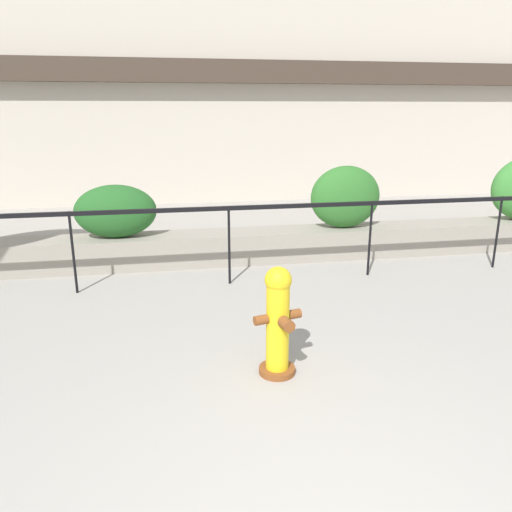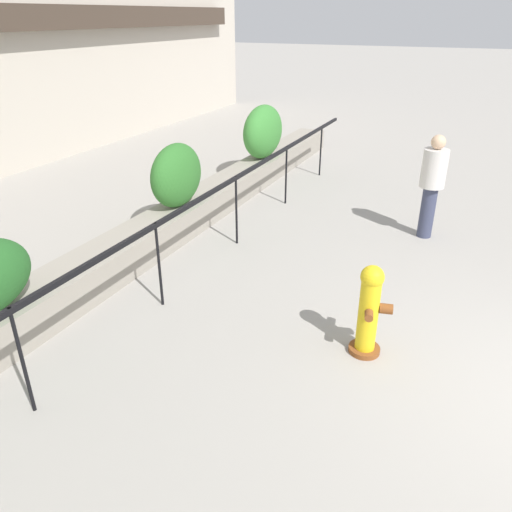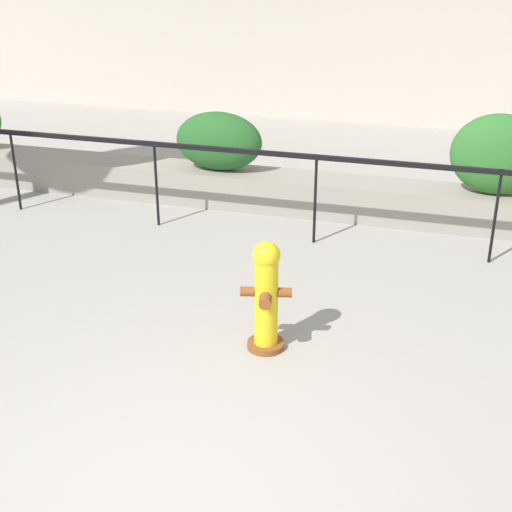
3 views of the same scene
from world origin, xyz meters
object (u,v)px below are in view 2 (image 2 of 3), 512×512
hedge_bush_2 (177,175)px  pedestrian (432,180)px  hedge_bush_3 (263,132)px  fire_hydrant (369,310)px

hedge_bush_2 → pedestrian: bearing=-67.2°
hedge_bush_2 → hedge_bush_3: (3.48, 0.00, 0.05)m
hedge_bush_2 → fire_hydrant: (-2.02, -3.75, -0.47)m
hedge_bush_2 → hedge_bush_3: 3.48m
hedge_bush_2 → fire_hydrant: bearing=-118.3°
hedge_bush_2 → fire_hydrant: size_ratio=1.12×
hedge_bush_2 → fire_hydrant: hedge_bush_2 is taller
hedge_bush_3 → pedestrian: (-1.85, -3.87, -0.09)m
hedge_bush_3 → pedestrian: pedestrian is taller
pedestrian → hedge_bush_2: bearing=112.8°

